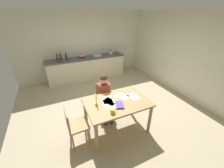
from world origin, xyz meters
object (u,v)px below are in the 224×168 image
(bottle_wine_red, at_px, (64,58))
(mixing_bowl, at_px, (82,56))
(chair_at_table, at_px, (104,98))
(teacup_on_counter, at_px, (91,57))
(sink_unit, at_px, (97,55))
(bottle_oil, at_px, (57,58))
(candlestick, at_px, (96,102))
(bottle_vinegar, at_px, (61,57))
(book_magazine, at_px, (120,105))
(stovetop_kettle, at_px, (111,52))
(coffee_mug, at_px, (113,111))
(wine_glass_near_sink, at_px, (86,54))
(chair_side_empty, at_px, (75,125))
(wine_glass_by_kettle, at_px, (84,54))
(person_seated, at_px, (105,95))
(dining_table, at_px, (117,106))
(bottle_sauce, at_px, (66,57))

(bottle_wine_red, height_order, mixing_bowl, bottle_wine_red)
(chair_at_table, distance_m, teacup_on_counter, 2.35)
(sink_unit, relative_size, bottle_oil, 1.17)
(chair_at_table, distance_m, candlestick, 0.84)
(candlestick, bearing_deg, bottle_vinegar, 95.93)
(book_magazine, relative_size, stovetop_kettle, 1.16)
(bottle_wine_red, bearing_deg, coffee_mug, -82.91)
(coffee_mug, bearing_deg, bottle_vinegar, 98.53)
(chair_at_table, xyz_separation_m, coffee_mug, (-0.20, -0.99, 0.35))
(wine_glass_near_sink, bearing_deg, chair_side_empty, -109.95)
(wine_glass_by_kettle, relative_size, teacup_on_counter, 1.40)
(chair_at_table, height_order, stovetop_kettle, stovetop_kettle)
(person_seated, distance_m, bottle_vinegar, 2.78)
(wine_glass_by_kettle, bearing_deg, teacup_on_counter, -57.02)
(person_seated, distance_m, chair_side_empty, 1.06)
(teacup_on_counter, bearing_deg, dining_table, -96.26)
(chair_side_empty, height_order, bottle_wine_red, bottle_wine_red)
(dining_table, xyz_separation_m, bottle_sauce, (-0.59, 3.08, 0.34))
(teacup_on_counter, bearing_deg, stovetop_kettle, 9.14)
(dining_table, distance_m, wine_glass_near_sink, 3.30)
(book_magazine, xyz_separation_m, sink_unit, (0.66, 3.27, 0.11))
(chair_at_table, xyz_separation_m, book_magazine, (0.03, -0.84, 0.32))
(bottle_sauce, bearing_deg, person_seated, -78.28)
(dining_table, distance_m, coffee_mug, 0.42)
(book_magazine, distance_m, sink_unit, 3.34)
(sink_unit, height_order, teacup_on_counter, sink_unit)
(bottle_oil, xyz_separation_m, teacup_on_counter, (1.23, -0.08, -0.08))
(book_magazine, bearing_deg, chair_at_table, 111.81)
(dining_table, height_order, book_magazine, book_magazine)
(coffee_mug, bearing_deg, teacup_on_counter, 80.06)
(sink_unit, bearing_deg, bottle_wine_red, -178.72)
(teacup_on_counter, bearing_deg, bottle_sauce, 173.24)
(book_magazine, bearing_deg, wine_glass_near_sink, 105.48)
(bottle_wine_red, height_order, teacup_on_counter, bottle_wine_red)
(dining_table, relative_size, chair_side_empty, 1.57)
(bottle_wine_red, bearing_deg, teacup_on_counter, -7.15)
(chair_at_table, bearing_deg, bottle_oil, 109.98)
(chair_side_empty, height_order, teacup_on_counter, teacup_on_counter)
(chair_side_empty, relative_size, wine_glass_near_sink, 5.70)
(bottle_sauce, distance_m, teacup_on_counter, 0.92)
(teacup_on_counter, bearing_deg, chair_at_table, -99.26)
(book_magazine, bearing_deg, bottle_vinegar, 122.46)
(book_magazine, height_order, mixing_bowl, mixing_bowl)
(book_magazine, bearing_deg, teacup_on_counter, 103.49)
(coffee_mug, relative_size, sink_unit, 0.35)
(coffee_mug, xyz_separation_m, sink_unit, (0.89, 3.42, 0.08))
(chair_side_empty, height_order, book_magazine, chair_side_empty)
(chair_side_empty, bearing_deg, person_seated, 31.87)
(book_magazine, distance_m, mixing_bowl, 3.35)
(sink_unit, height_order, mixing_bowl, sink_unit)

